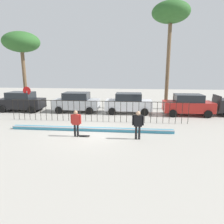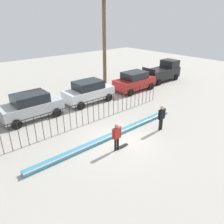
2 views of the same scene
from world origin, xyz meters
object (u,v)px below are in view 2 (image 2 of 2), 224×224
at_px(parked_car_silver, 31,106).
at_px(pickup_truck, 163,72).
at_px(skateboarder, 117,135).
at_px(camera_operator, 162,116).
at_px(parked_car_red, 134,81).
at_px(skateboard, 122,146).
at_px(parked_car_white, 89,91).

xyz_separation_m(parked_car_silver, pickup_truck, (15.44, 0.06, 0.06)).
height_order(skateboarder, parked_car_silver, parked_car_silver).
bearing_deg(camera_operator, skateboarder, 24.06).
bearing_deg(parked_car_red, skateboard, -140.28).
bearing_deg(parked_car_white, pickup_truck, 0.61).
distance_m(camera_operator, parked_car_white, 7.24).
bearing_deg(skateboarder, skateboard, -31.02).
xyz_separation_m(skateboard, camera_operator, (3.34, -0.13, 0.97)).
relative_size(parked_car_white, pickup_truck, 0.91).
relative_size(skateboarder, skateboard, 2.06).
xyz_separation_m(skateboarder, parked_car_white, (3.07, 7.07, -0.01)).
bearing_deg(parked_car_white, parked_car_red, -3.37).
bearing_deg(pickup_truck, skateboarder, -156.03).
distance_m(skateboarder, parked_car_white, 7.71).
bearing_deg(parked_car_white, skateboarder, -113.39).
distance_m(skateboard, pickup_truck, 14.94).
distance_m(skateboarder, pickup_truck, 15.29).
relative_size(skateboard, parked_car_white, 0.19).
bearing_deg(skateboard, pickup_truck, 21.21).
distance_m(parked_car_silver, parked_car_red, 10.33).
height_order(camera_operator, parked_car_red, parked_car_red).
bearing_deg(parked_car_silver, pickup_truck, -1.57).
relative_size(skateboarder, parked_car_white, 0.38).
relative_size(skateboarder, camera_operator, 0.96).
xyz_separation_m(parked_car_white, pickup_truck, (10.43, 0.10, 0.06)).
distance_m(skateboard, camera_operator, 3.48).
bearing_deg(parked_car_silver, parked_car_white, -2.26).
distance_m(parked_car_silver, pickup_truck, 15.44).
height_order(skateboarder, camera_operator, camera_operator).
distance_m(skateboard, parked_car_white, 7.61).
bearing_deg(camera_operator, parked_car_red, -97.87).
bearing_deg(parked_car_white, camera_operator, -84.39).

